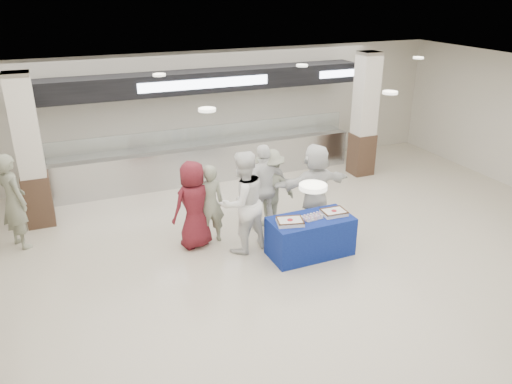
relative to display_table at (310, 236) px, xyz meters
name	(u,v)px	position (x,y,z in m)	size (l,w,h in m)	color
ground	(298,284)	(-0.67, -0.86, -0.38)	(14.00, 14.00, 0.00)	beige
serving_line	(203,136)	(-0.67, 4.54, 0.78)	(8.70, 0.85, 2.80)	#B8BABF
column_left	(30,156)	(-4.67, 3.34, 1.15)	(0.55, 0.55, 3.20)	#382519
column_right	(364,118)	(3.33, 3.34, 1.15)	(0.55, 0.55, 3.20)	#382519
display_table	(310,236)	(0.00, 0.00, 0.00)	(1.55, 0.78, 0.75)	navy
sheet_cake_left	(290,221)	(-0.46, -0.06, 0.42)	(0.54, 0.46, 0.10)	white
sheet_cake_right	(334,212)	(0.47, -0.02, 0.42)	(0.46, 0.36, 0.09)	white
cupcake_tray	(312,217)	(0.01, 0.00, 0.40)	(0.39, 0.31, 0.06)	#B6B6BB
civilian_maroon	(194,205)	(-1.91, 1.15, 0.49)	(0.85, 0.55, 1.73)	maroon
soldier_a	(210,204)	(-1.58, 1.21, 0.43)	(0.59, 0.38, 1.61)	gray
chef_tall	(243,202)	(-1.10, 0.64, 0.62)	(0.97, 0.75, 1.99)	white
chef_short	(264,188)	(-0.38, 1.31, 0.54)	(1.07, 0.45, 1.83)	white
soldier_b	(270,188)	(-0.21, 1.41, 0.46)	(1.08, 0.62, 1.68)	gray
civilian_white	(315,187)	(0.60, 0.97, 0.54)	(1.69, 0.54, 1.83)	white
soldier_bg	(14,201)	(-5.05, 2.45, 0.57)	(0.69, 0.45, 1.89)	gray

